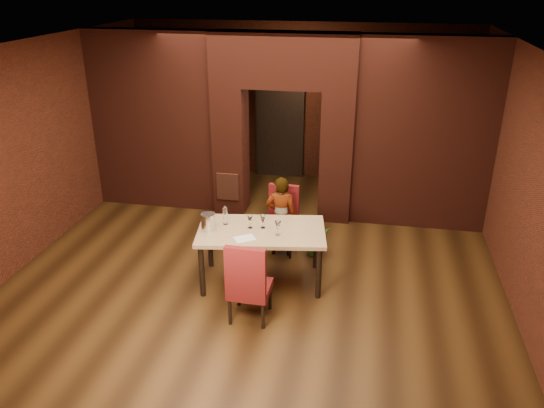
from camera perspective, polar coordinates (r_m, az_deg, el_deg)
The scene contains 25 objects.
floor at distance 8.07m, azimuth -1.34°, elevation -6.69°, with size 8.00×8.00×0.00m, color #422710.
ceiling at distance 7.02m, azimuth -1.60°, elevation 16.48°, with size 7.00×8.00×0.04m, color silver.
wall_back at distance 11.18m, azimuth 3.00°, elevation 10.84°, with size 7.00×0.04×3.20m, color #612514.
wall_front at distance 4.03m, azimuth -14.14°, elevation -15.13°, with size 7.00×0.04×3.20m, color #612514.
wall_left at distance 8.80m, azimuth -24.42°, elevation 5.17°, with size 0.04×8.00×3.20m, color #612514.
wall_right at distance 7.50m, azimuth 25.67°, elevation 1.97°, with size 0.04×8.00×3.20m, color #612514.
pillar_left at distance 9.59m, azimuth -4.44°, elevation 5.83°, with size 0.55×0.55×2.30m, color maroon.
pillar_right at distance 9.29m, azimuth 6.99°, elevation 5.12°, with size 0.55×0.55×2.30m, color maroon.
lintel at distance 9.02m, azimuth 1.27°, elevation 15.21°, with size 2.45×0.55×0.90m, color maroon.
wing_wall_left at distance 9.93m, azimuth -12.51°, elevation 8.67°, with size 2.27×0.35×3.20m, color maroon.
wing_wall_right at distance 9.18m, azimuth 16.01°, elevation 7.09°, with size 2.27×0.35×3.20m, color maroon.
vent_panel at distance 9.53m, azimuth -4.79°, elevation 1.86°, with size 0.40×0.03×0.50m, color #96452B.
rear_door at distance 11.32m, azimuth 0.87°, elevation 8.16°, with size 0.90×0.08×2.10m, color black.
rear_door_frame at distance 11.28m, azimuth 0.84°, elevation 8.11°, with size 1.02×0.04×2.22m, color black.
dining_table at distance 7.51m, azimuth -1.13°, elevation -5.57°, with size 1.75×0.98×0.82m, color tan.
chair_far at distance 8.25m, azimuth 0.95°, elevation -1.81°, with size 0.48×0.48×1.05m, color maroon.
chair_near at distance 6.69m, azimuth -2.39°, elevation -8.10°, with size 0.50×0.50×1.11m, color maroon.
person_seated at distance 8.12m, azimuth 0.95°, elevation -1.34°, with size 0.47×0.31×1.29m, color white.
wine_glass_a at distance 7.33m, azimuth -2.38°, elevation -1.93°, with size 0.08×0.08×0.18m, color silver, non-canonical shape.
wine_glass_b at distance 7.33m, azimuth -0.99°, elevation -1.91°, with size 0.08×0.08×0.19m, color white, non-canonical shape.
wine_glass_c at distance 7.12m, azimuth 0.65°, elevation -2.61°, with size 0.08×0.08×0.21m, color silver, non-canonical shape.
tasting_sheet at distance 7.09m, azimuth -2.95°, elevation -3.72°, with size 0.27×0.20×0.00m, color white.
wine_bucket at distance 7.31m, azimuth -6.87°, elevation -1.91°, with size 0.20×0.20×0.24m, color silver.
water_bottle at distance 7.45m, azimuth -5.05°, elevation -1.20°, with size 0.06×0.06×0.27m, color white.
potted_plant at distance 8.32m, azimuth 4.60°, elevation -3.91°, with size 0.42×0.37×0.47m, color #2D6725.
Camera 1 is at (1.51, -6.80, 4.08)m, focal length 35.00 mm.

